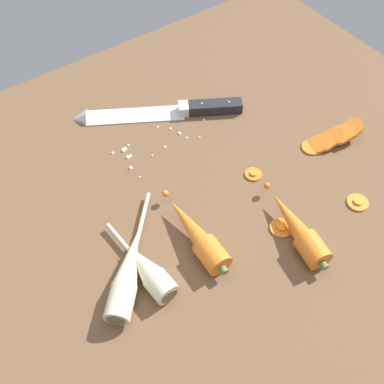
{
  "coord_description": "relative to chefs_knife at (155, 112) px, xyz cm",
  "views": [
    {
      "loc": [
        -28.43,
        -42.38,
        66.28
      ],
      "look_at": [
        0.0,
        -2.0,
        1.5
      ],
      "focal_mm": 43.44,
      "sensor_mm": 36.0,
      "label": 1
    }
  ],
  "objects": [
    {
      "name": "parsnip_mid_left",
      "position": [
        -20.66,
        -30.45,
        1.33
      ],
      "size": [
        4.67,
        17.31,
        4.0
      ],
      "color": "beige",
      "rests_on": "ground_plane"
    },
    {
      "name": "mince_crumbs",
      "position": [
        -7.6,
        -6.62,
        -0.29
      ],
      "size": [
        20.25,
        9.53,
        0.88
      ],
      "color": "silver",
      "rests_on": "ground_plane"
    },
    {
      "name": "ground_plane",
      "position": [
        -6.08,
        -19.66,
        -2.65
      ],
      "size": [
        120.0,
        90.0,
        4.0
      ],
      "primitive_type": "cube",
      "color": "brown"
    },
    {
      "name": "carrot_slice_stack",
      "position": [
        24.04,
        -26.43,
        0.66
      ],
      "size": [
        12.71,
        5.81,
        4.18
      ],
      "color": "orange",
      "rests_on": "ground_plane"
    },
    {
      "name": "whole_carrot_second",
      "position": [
        3.44,
        -38.43,
        1.45
      ],
      "size": [
        6.66,
        18.31,
        4.2
      ],
      "color": "orange",
      "rests_on": "ground_plane"
    },
    {
      "name": "carrot_slice_stray_far",
      "position": [
        6.12,
        -24.0,
        -0.29
      ],
      "size": [
        3.15,
        3.15,
        0.7
      ],
      "color": "orange",
      "rests_on": "ground_plane"
    },
    {
      "name": "chefs_knife",
      "position": [
        0.0,
        0.0,
        0.0
      ],
      "size": [
        31.71,
        20.34,
        4.18
      ],
      "color": "silver",
      "rests_on": "ground_plane"
    },
    {
      "name": "whole_carrot",
      "position": [
        -10.76,
        -29.79,
        1.45
      ],
      "size": [
        4.71,
        19.02,
        4.2
      ],
      "color": "orange",
      "rests_on": "ground_plane"
    },
    {
      "name": "carrot_slice_stray_mid",
      "position": [
        2.45,
        -35.77,
        -0.29
      ],
      "size": [
        3.92,
        3.92,
        0.7
      ],
      "color": "orange",
      "rests_on": "ground_plane"
    },
    {
      "name": "parsnip_front",
      "position": [
        -23.37,
        -29.05,
        1.33
      ],
      "size": [
        17.93,
        18.96,
        4.0
      ],
      "color": "beige",
      "rests_on": "ground_plane"
    },
    {
      "name": "carrot_slice_stray_near",
      "position": [
        17.04,
        -39.54,
        -0.29
      ],
      "size": [
        3.8,
        3.8,
        0.7
      ],
      "color": "orange",
      "rests_on": "ground_plane"
    }
  ]
}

